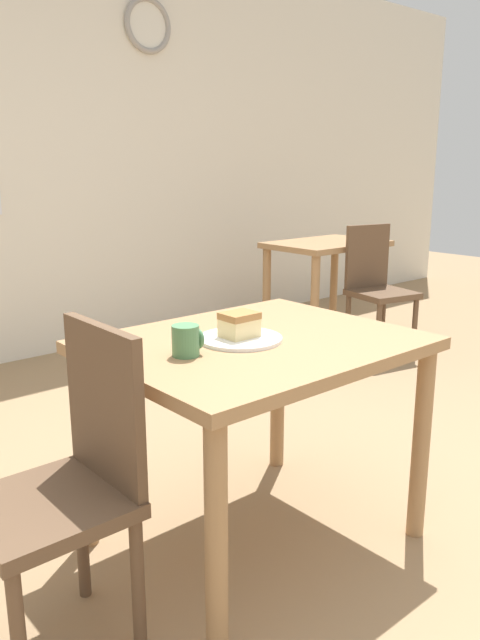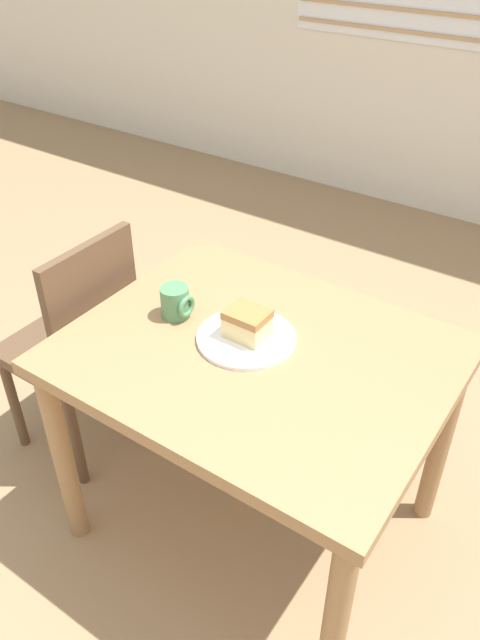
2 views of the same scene
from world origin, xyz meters
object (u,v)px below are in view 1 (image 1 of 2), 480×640
(chair_far_corner, at_px, (376,285))
(cake_slice, at_px, (239,324))
(chair_near_window, at_px, (70,481))
(coffee_mug, at_px, (187,340))
(dining_table_far, at_px, (326,261))
(plate, at_px, (240,339))
(dining_table_near, at_px, (255,370))

(chair_far_corner, distance_m, cake_slice, 2.46)
(chair_far_corner, height_order, cake_slice, chair_far_corner)
(chair_near_window, height_order, coffee_mug, chair_near_window)
(dining_table_far, distance_m, coffee_mug, 2.90)
(dining_table_far, distance_m, chair_near_window, 3.27)
(plate, xyz_separation_m, cake_slice, (-0.00, 0.00, 0.05))
(dining_table_near, height_order, chair_near_window, chair_near_window)
(dining_table_near, relative_size, cake_slice, 8.97)
(chair_near_window, height_order, chair_far_corner, same)
(chair_near_window, xyz_separation_m, plate, (0.64, 0.06, 0.26))
(chair_near_window, relative_size, plate, 3.25)
(chair_far_corner, distance_m, plate, 2.45)
(cake_slice, bearing_deg, dining_table_near, -26.38)
(dining_table_near, height_order, plate, plate)
(plate, height_order, coffee_mug, coffee_mug)
(dining_table_far, height_order, coffee_mug, coffee_mug)
(chair_near_window, bearing_deg, coffee_mug, 95.73)
(chair_near_window, relative_size, chair_far_corner, 1.00)
(chair_far_corner, relative_size, coffee_mug, 9.47)
(dining_table_near, distance_m, cake_slice, 0.17)
(plate, bearing_deg, dining_table_far, 35.59)
(cake_slice, relative_size, coffee_mug, 1.20)
(dining_table_near, height_order, chair_far_corner, chair_far_corner)
(cake_slice, xyz_separation_m, coffee_mug, (-0.23, -0.02, -0.01))
(dining_table_near, xyz_separation_m, coffee_mug, (-0.27, 0.00, 0.15))
(dining_table_near, bearing_deg, chair_far_corner, 27.66)
(chair_near_window, distance_m, cake_slice, 0.71)
(dining_table_near, bearing_deg, chair_near_window, -176.61)
(chair_near_window, relative_size, coffee_mug, 9.47)
(plate, bearing_deg, dining_table_near, -22.36)
(cake_slice, height_order, coffee_mug, same)
(dining_table_near, xyz_separation_m, plate, (-0.05, 0.02, 0.11))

